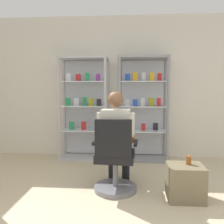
{
  "coord_description": "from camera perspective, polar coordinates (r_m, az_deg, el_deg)",
  "views": [
    {
      "loc": [
        0.34,
        -1.86,
        1.33
      ],
      "look_at": [
        0.07,
        1.56,
        1.0
      ],
      "focal_mm": 39.79,
      "sensor_mm": 36.0,
      "label": 1
    }
  ],
  "objects": [
    {
      "name": "back_wall",
      "position": [
        4.87,
        0.52,
        5.72
      ],
      "size": [
        6.0,
        0.1,
        2.7
      ],
      "primitive_type": "cube",
      "color": "silver",
      "rests_on": "ground"
    },
    {
      "name": "office_chair",
      "position": [
        3.21,
        0.68,
        -11.44
      ],
      "size": [
        0.58,
        0.56,
        0.96
      ],
      "color": "slate",
      "rests_on": "ground"
    },
    {
      "name": "display_cabinet_right",
      "position": [
        4.64,
        7.11,
        0.99
      ],
      "size": [
        0.9,
        0.45,
        1.9
      ],
      "color": "gray",
      "rests_on": "ground"
    },
    {
      "name": "seated_shopkeeper",
      "position": [
        3.3,
        1.05,
        -5.31
      ],
      "size": [
        0.5,
        0.58,
        1.29
      ],
      "color": "black",
      "rests_on": "ground"
    },
    {
      "name": "display_cabinet_left",
      "position": [
        4.72,
        -6.36,
        1.02
      ],
      "size": [
        0.9,
        0.45,
        1.9
      ],
      "color": "#B7B7BC",
      "rests_on": "ground"
    },
    {
      "name": "storage_crate",
      "position": [
        3.21,
        16.45,
        -15.21
      ],
      "size": [
        0.42,
        0.38,
        0.42
      ],
      "primitive_type": "cube",
      "color": "#72664C",
      "rests_on": "ground"
    },
    {
      "name": "tea_glass",
      "position": [
        3.17,
        17.18,
        -10.52
      ],
      "size": [
        0.06,
        0.06,
        0.1
      ],
      "primitive_type": "cylinder",
      "color": "brown",
      "rests_on": "storage_crate"
    }
  ]
}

